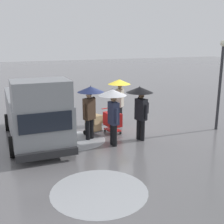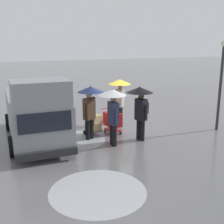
{
  "view_description": "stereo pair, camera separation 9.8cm",
  "coord_description": "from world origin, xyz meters",
  "px_view_note": "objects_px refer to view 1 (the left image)",
  "views": [
    {
      "loc": [
        5.03,
        11.33,
        3.84
      ],
      "look_at": [
        0.71,
        1.02,
        1.05
      ],
      "focal_mm": 46.22,
      "sensor_mm": 36.0,
      "label": 1
    },
    {
      "loc": [
        4.94,
        11.37,
        3.84
      ],
      "look_at": [
        0.71,
        1.02,
        1.05
      ],
      "focal_mm": 46.22,
      "sensor_mm": 36.0,
      "label": 2
    }
  ],
  "objects_px": {
    "pedestrian_pink_side": "(119,91)",
    "pedestrian_white_side": "(113,104)",
    "cargo_van_parked_right": "(36,112)",
    "shopping_cart_vendor": "(113,120)",
    "street_lamp": "(221,76)",
    "hand_dolly_boxes": "(94,123)",
    "pedestrian_black_side": "(140,101)",
    "pedestrian_far_side": "(90,100)"
  },
  "relations": [
    {
      "from": "pedestrian_pink_side",
      "to": "pedestrian_white_side",
      "type": "bearing_deg",
      "value": 61.15
    },
    {
      "from": "cargo_van_parked_right",
      "to": "pedestrian_pink_side",
      "type": "xyz_separation_m",
      "value": [
        -3.95,
        -0.94,
        0.39
      ]
    },
    {
      "from": "pedestrian_white_side",
      "to": "shopping_cart_vendor",
      "type": "bearing_deg",
      "value": -112.34
    },
    {
      "from": "street_lamp",
      "to": "cargo_van_parked_right",
      "type": "bearing_deg",
      "value": -11.54
    },
    {
      "from": "hand_dolly_boxes",
      "to": "street_lamp",
      "type": "bearing_deg",
      "value": 166.22
    },
    {
      "from": "hand_dolly_boxes",
      "to": "pedestrian_white_side",
      "type": "xyz_separation_m",
      "value": [
        -0.3,
        1.32,
        1.03
      ]
    },
    {
      "from": "pedestrian_black_side",
      "to": "pedestrian_white_side",
      "type": "xyz_separation_m",
      "value": [
        1.22,
        0.14,
        0.01
      ]
    },
    {
      "from": "hand_dolly_boxes",
      "to": "pedestrian_pink_side",
      "type": "bearing_deg",
      "value": -144.81
    },
    {
      "from": "hand_dolly_boxes",
      "to": "pedestrian_white_side",
      "type": "height_order",
      "value": "pedestrian_white_side"
    },
    {
      "from": "pedestrian_pink_side",
      "to": "pedestrian_far_side",
      "type": "bearing_deg",
      "value": 38.25
    },
    {
      "from": "shopping_cart_vendor",
      "to": "hand_dolly_boxes",
      "type": "distance_m",
      "value": 0.84
    },
    {
      "from": "shopping_cart_vendor",
      "to": "hand_dolly_boxes",
      "type": "relative_size",
      "value": 0.77
    },
    {
      "from": "hand_dolly_boxes",
      "to": "cargo_van_parked_right",
      "type": "bearing_deg",
      "value": -6.19
    },
    {
      "from": "pedestrian_black_side",
      "to": "pedestrian_far_side",
      "type": "distance_m",
      "value": 1.96
    },
    {
      "from": "pedestrian_black_side",
      "to": "street_lamp",
      "type": "relative_size",
      "value": 0.56
    },
    {
      "from": "pedestrian_pink_side",
      "to": "street_lamp",
      "type": "height_order",
      "value": "street_lamp"
    },
    {
      "from": "pedestrian_far_side",
      "to": "pedestrian_black_side",
      "type": "bearing_deg",
      "value": 154.45
    },
    {
      "from": "shopping_cart_vendor",
      "to": "pedestrian_black_side",
      "type": "distance_m",
      "value": 1.69
    },
    {
      "from": "pedestrian_far_side",
      "to": "cargo_van_parked_right",
      "type": "bearing_deg",
      "value": -16.1
    },
    {
      "from": "shopping_cart_vendor",
      "to": "pedestrian_white_side",
      "type": "bearing_deg",
      "value": 67.66
    },
    {
      "from": "cargo_van_parked_right",
      "to": "pedestrian_pink_side",
      "type": "bearing_deg",
      "value": -166.6
    },
    {
      "from": "cargo_van_parked_right",
      "to": "pedestrian_black_side",
      "type": "distance_m",
      "value": 4.06
    },
    {
      "from": "pedestrian_far_side",
      "to": "street_lamp",
      "type": "bearing_deg",
      "value": 170.16
    },
    {
      "from": "pedestrian_pink_side",
      "to": "pedestrian_white_side",
      "type": "distance_m",
      "value": 2.86
    },
    {
      "from": "pedestrian_far_side",
      "to": "hand_dolly_boxes",
      "type": "bearing_deg",
      "value": -126.55
    },
    {
      "from": "shopping_cart_vendor",
      "to": "pedestrian_black_side",
      "type": "xyz_separation_m",
      "value": [
        -0.67,
        1.18,
        1.0
      ]
    },
    {
      "from": "hand_dolly_boxes",
      "to": "pedestrian_white_side",
      "type": "relative_size",
      "value": 0.61
    },
    {
      "from": "shopping_cart_vendor",
      "to": "pedestrian_pink_side",
      "type": "distance_m",
      "value": 1.77
    },
    {
      "from": "shopping_cart_vendor",
      "to": "pedestrian_far_side",
      "type": "height_order",
      "value": "pedestrian_far_side"
    },
    {
      "from": "pedestrian_pink_side",
      "to": "pedestrian_white_side",
      "type": "relative_size",
      "value": 1.0
    },
    {
      "from": "shopping_cart_vendor",
      "to": "pedestrian_pink_side",
      "type": "height_order",
      "value": "pedestrian_pink_side"
    },
    {
      "from": "shopping_cart_vendor",
      "to": "street_lamp",
      "type": "xyz_separation_m",
      "value": [
        -4.44,
        1.3,
        1.8
      ]
    },
    {
      "from": "cargo_van_parked_right",
      "to": "pedestrian_white_side",
      "type": "xyz_separation_m",
      "value": [
        -2.57,
        1.57,
        0.41
      ]
    },
    {
      "from": "shopping_cart_vendor",
      "to": "pedestrian_far_side",
      "type": "xyz_separation_m",
      "value": [
        1.09,
        0.34,
        1.02
      ]
    },
    {
      "from": "cargo_van_parked_right",
      "to": "pedestrian_white_side",
      "type": "height_order",
      "value": "cargo_van_parked_right"
    },
    {
      "from": "shopping_cart_vendor",
      "to": "pedestrian_far_side",
      "type": "relative_size",
      "value": 0.47
    },
    {
      "from": "pedestrian_far_side",
      "to": "pedestrian_white_side",
      "type": "bearing_deg",
      "value": 119.13
    },
    {
      "from": "cargo_van_parked_right",
      "to": "pedestrian_far_side",
      "type": "distance_m",
      "value": 2.14
    },
    {
      "from": "pedestrian_far_side",
      "to": "street_lamp",
      "type": "relative_size",
      "value": 0.56
    },
    {
      "from": "hand_dolly_boxes",
      "to": "pedestrian_black_side",
      "type": "xyz_separation_m",
      "value": [
        -1.51,
        1.18,
        1.02
      ]
    },
    {
      "from": "cargo_van_parked_right",
      "to": "pedestrian_far_side",
      "type": "bearing_deg",
      "value": 163.9
    },
    {
      "from": "shopping_cart_vendor",
      "to": "pedestrian_white_side",
      "type": "relative_size",
      "value": 0.47
    }
  ]
}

